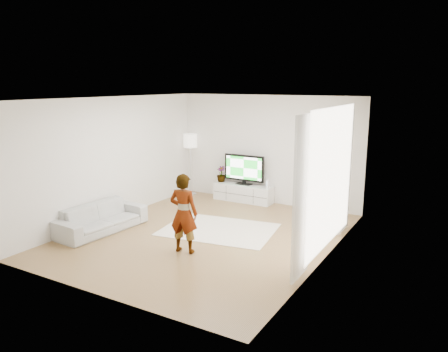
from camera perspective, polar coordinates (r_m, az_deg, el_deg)
The scene contains 17 objects.
floor at distance 9.14m, azimuth -2.36°, elevation -7.75°, with size 6.00×6.00×0.00m, color olive.
ceiling at distance 8.60m, azimuth -2.52°, elevation 10.08°, with size 6.00×6.00×0.00m, color white.
wall_left at distance 10.30m, azimuth -14.27°, elevation 2.22°, with size 0.02×6.00×2.80m, color silver.
wall_right at distance 7.75m, azimuth 13.38°, elevation -0.93°, with size 0.02×6.00×2.80m, color silver.
wall_back at distance 11.37m, azimuth 5.69°, elevation 3.44°, with size 5.00×0.02×2.80m, color silver.
wall_front at distance 6.50m, azimuth -16.75°, elevation -3.61°, with size 5.00×0.02×2.80m, color silver.
window at distance 8.02m, azimuth 13.88°, elevation -0.14°, with size 0.01×2.60×2.50m, color white.
curtain_near at distance 6.86m, azimuth 10.14°, elevation -2.89°, with size 0.04×0.70×2.60m, color white.
curtain_far at distance 9.30m, azimuth 15.64°, elevation 0.78°, with size 0.04×0.70×2.60m, color white.
media_console at distance 11.64m, azimuth 2.55°, elevation -2.21°, with size 1.61×0.46×0.45m.
television at distance 11.52m, azimuth 2.65°, elevation 0.98°, with size 1.14×0.22×0.79m.
game_console at distance 11.27m, azimuth 5.76°, elevation -1.00°, with size 0.07×0.16×0.21m.
potted_plant at distance 11.86m, azimuth -0.36°, elevation 0.27°, with size 0.24×0.24×0.43m, color #3F7238.
rug at distance 9.46m, azimuth -0.70°, elevation -7.00°, with size 2.34×1.69×0.01m, color white.
player at distance 8.06m, azimuth -5.29°, elevation -4.87°, with size 0.54×0.36×1.49m, color #334772.
sofa at distance 9.66m, azimuth -15.71°, elevation -5.29°, with size 1.99×0.78×0.58m, color #B0B0AB.
floor_lamp at distance 12.17m, azimuth -4.42°, elevation 4.27°, with size 0.38×0.38×1.71m.
Camera 1 is at (4.61, -7.26, 3.10)m, focal length 35.00 mm.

